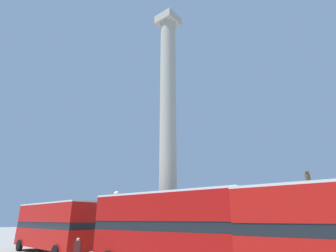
% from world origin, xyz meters
% --- Properties ---
extents(monument_column, '(6.36, 6.36, 23.99)m').
position_xyz_m(monument_column, '(0.00, 0.00, 5.73)').
color(monument_column, '#A39E8E').
rests_on(monument_column, ground_plane).
extents(bus_a, '(10.40, 3.16, 4.42)m').
position_xyz_m(bus_a, '(3.37, -4.23, 2.44)').
color(bus_a, '#A80F0C').
rests_on(bus_a, ground_plane).
extents(bus_b, '(11.25, 3.40, 4.27)m').
position_xyz_m(bus_b, '(-10.19, -4.14, 2.36)').
color(bus_b, '#B7140F').
rests_on(bus_b, ground_plane).
extents(equestrian_statue, '(3.55, 2.63, 6.52)m').
position_xyz_m(equestrian_statue, '(9.50, 5.80, 1.87)').
color(equestrian_statue, '#A39E8E').
rests_on(equestrian_statue, ground_plane).
extents(street_lamp, '(0.46, 0.46, 5.09)m').
position_xyz_m(street_lamp, '(-3.65, -2.40, 3.04)').
color(street_lamp, black).
rests_on(street_lamp, ground_plane).
extents(pedestrian_near_lamp, '(0.47, 0.40, 1.71)m').
position_xyz_m(pedestrian_near_lamp, '(-2.20, -6.59, 0.96)').
color(pedestrian_near_lamp, '#192347').
rests_on(pedestrian_near_lamp, ground_plane).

